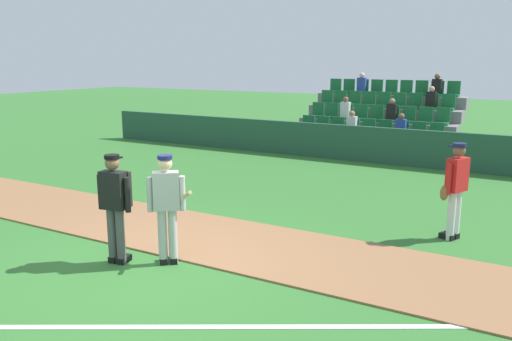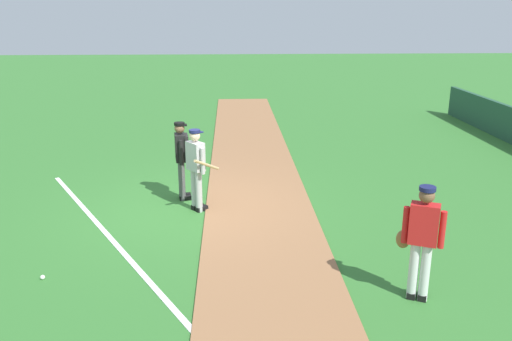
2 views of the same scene
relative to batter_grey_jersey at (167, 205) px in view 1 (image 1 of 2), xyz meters
The scene contains 8 objects.
ground_plane 1.01m from the batter_grey_jersey, 131.36° to the right, with size 80.00×80.00×0.00m, color #33702D.
infield_dirt_path 1.64m from the batter_grey_jersey, 98.19° to the left, with size 28.00×2.30×0.03m, color #936642.
foul_line_chalk 3.06m from the batter_grey_jersey, 14.28° to the right, with size 12.00×0.10×0.01m, color white.
dugout_fence 9.68m from the batter_grey_jersey, 91.12° to the left, with size 20.00×0.16×1.13m, color #234C38.
stadium_bleachers 11.98m from the batter_grey_jersey, 90.88° to the left, with size 5.55×3.80×2.70m.
batter_grey_jersey is the anchor object (origin of this frame).
umpire_home_plate 0.82m from the batter_grey_jersey, 153.76° to the right, with size 0.58×0.35×1.76m.
runner_red_jersey 5.06m from the batter_grey_jersey, 42.68° to the left, with size 0.43×0.62×1.76m.
Camera 1 is at (5.22, -5.83, 3.19)m, focal length 36.24 mm.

